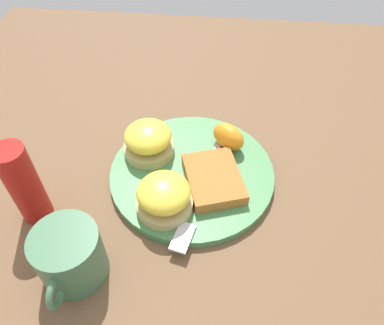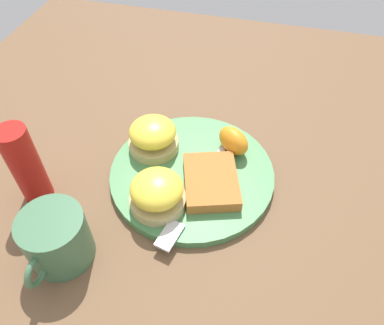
{
  "view_description": "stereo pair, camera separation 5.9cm",
  "coord_description": "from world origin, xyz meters",
  "px_view_note": "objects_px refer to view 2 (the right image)",
  "views": [
    {
      "loc": [
        0.39,
        0.04,
        0.47
      ],
      "look_at": [
        0.0,
        0.0,
        0.03
      ],
      "focal_mm": 35.0,
      "sensor_mm": 36.0,
      "label": 1
    },
    {
      "loc": [
        0.38,
        0.1,
        0.47
      ],
      "look_at": [
        0.0,
        0.0,
        0.03
      ],
      "focal_mm": 35.0,
      "sensor_mm": 36.0,
      "label": 2
    }
  ],
  "objects_px": {
    "sandwich_benedict_left": "(153,136)",
    "fork": "(192,197)",
    "sandwich_benedict_right": "(157,193)",
    "condiment_bottle": "(26,166)",
    "cup": "(56,239)",
    "orange_wedge": "(233,141)",
    "hashbrown_patty": "(211,181)"
  },
  "relations": [
    {
      "from": "sandwich_benedict_left",
      "to": "fork",
      "type": "xyz_separation_m",
      "value": [
        0.09,
        0.09,
        -0.02
      ]
    },
    {
      "from": "sandwich_benedict_left",
      "to": "fork",
      "type": "relative_size",
      "value": 0.37
    },
    {
      "from": "sandwich_benedict_right",
      "to": "condiment_bottle",
      "type": "bearing_deg",
      "value": -84.04
    },
    {
      "from": "fork",
      "to": "cup",
      "type": "height_order",
      "value": "cup"
    },
    {
      "from": "orange_wedge",
      "to": "sandwich_benedict_right",
      "type": "bearing_deg",
      "value": -32.43
    },
    {
      "from": "orange_wedge",
      "to": "fork",
      "type": "xyz_separation_m",
      "value": [
        0.11,
        -0.04,
        -0.02
      ]
    },
    {
      "from": "fork",
      "to": "cup",
      "type": "bearing_deg",
      "value": -49.32
    },
    {
      "from": "sandwich_benedict_right",
      "to": "orange_wedge",
      "type": "distance_m",
      "value": 0.16
    },
    {
      "from": "sandwich_benedict_left",
      "to": "cup",
      "type": "distance_m",
      "value": 0.23
    },
    {
      "from": "hashbrown_patty",
      "to": "condiment_bottle",
      "type": "xyz_separation_m",
      "value": [
        0.07,
        -0.26,
        0.04
      ]
    },
    {
      "from": "hashbrown_patty",
      "to": "fork",
      "type": "height_order",
      "value": "hashbrown_patty"
    },
    {
      "from": "hashbrown_patty",
      "to": "cup",
      "type": "height_order",
      "value": "cup"
    },
    {
      "from": "sandwich_benedict_left",
      "to": "orange_wedge",
      "type": "height_order",
      "value": "sandwich_benedict_left"
    },
    {
      "from": "sandwich_benedict_right",
      "to": "fork",
      "type": "relative_size",
      "value": 0.37
    },
    {
      "from": "sandwich_benedict_left",
      "to": "cup",
      "type": "bearing_deg",
      "value": -15.75
    },
    {
      "from": "sandwich_benedict_right",
      "to": "fork",
      "type": "xyz_separation_m",
      "value": [
        -0.02,
        0.05,
        -0.02
      ]
    },
    {
      "from": "orange_wedge",
      "to": "cup",
      "type": "bearing_deg",
      "value": -38.23
    },
    {
      "from": "sandwich_benedict_right",
      "to": "orange_wedge",
      "type": "height_order",
      "value": "sandwich_benedict_right"
    },
    {
      "from": "condiment_bottle",
      "to": "sandwich_benedict_right",
      "type": "bearing_deg",
      "value": 95.96
    },
    {
      "from": "sandwich_benedict_right",
      "to": "hashbrown_patty",
      "type": "relative_size",
      "value": 0.8
    },
    {
      "from": "sandwich_benedict_left",
      "to": "sandwich_benedict_right",
      "type": "height_order",
      "value": "same"
    },
    {
      "from": "fork",
      "to": "sandwich_benedict_left",
      "type": "bearing_deg",
      "value": -134.42
    },
    {
      "from": "sandwich_benedict_right",
      "to": "hashbrown_patty",
      "type": "height_order",
      "value": "sandwich_benedict_right"
    },
    {
      "from": "hashbrown_patty",
      "to": "orange_wedge",
      "type": "bearing_deg",
      "value": 167.15
    },
    {
      "from": "sandwich_benedict_left",
      "to": "condiment_bottle",
      "type": "xyz_separation_m",
      "value": [
        0.13,
        -0.15,
        0.03
      ]
    },
    {
      "from": "hashbrown_patty",
      "to": "sandwich_benedict_left",
      "type": "bearing_deg",
      "value": -116.87
    },
    {
      "from": "fork",
      "to": "condiment_bottle",
      "type": "height_order",
      "value": "condiment_bottle"
    },
    {
      "from": "fork",
      "to": "sandwich_benedict_right",
      "type": "bearing_deg",
      "value": -62.94
    },
    {
      "from": "orange_wedge",
      "to": "condiment_bottle",
      "type": "bearing_deg",
      "value": -60.43
    },
    {
      "from": "sandwich_benedict_right",
      "to": "orange_wedge",
      "type": "xyz_separation_m",
      "value": [
        -0.14,
        0.09,
        -0.01
      ]
    },
    {
      "from": "fork",
      "to": "cup",
      "type": "distance_m",
      "value": 0.2
    },
    {
      "from": "hashbrown_patty",
      "to": "fork",
      "type": "distance_m",
      "value": 0.04
    }
  ]
}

